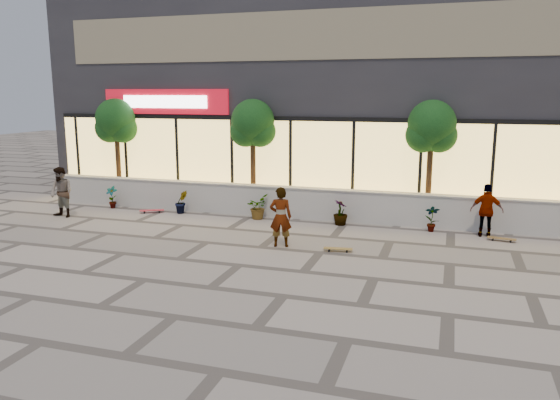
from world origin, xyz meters
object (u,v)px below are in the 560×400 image
(skateboard_center, at_px, (338,249))
(skater_center, at_px, (281,217))
(skateboard_left, at_px, (152,210))
(tree_midwest, at_px, (253,126))
(tree_west, at_px, (116,123))
(tree_mideast, at_px, (431,130))
(skater_left, at_px, (61,192))
(skateboard_right_near, at_px, (502,239))
(skater_right_near, at_px, (487,211))

(skateboard_center, bearing_deg, skater_center, 171.70)
(skateboard_left, bearing_deg, tree_midwest, -4.34)
(skateboard_center, distance_m, skateboard_left, 7.65)
(tree_west, bearing_deg, skater_center, -28.06)
(tree_west, height_order, tree_midwest, same)
(tree_west, bearing_deg, skateboard_center, -23.96)
(tree_mideast, bearing_deg, skater_left, -165.66)
(tree_midwest, bearing_deg, skateboard_right_near, -12.38)
(skater_center, distance_m, skateboard_center, 1.76)
(skater_center, xyz_separation_m, skateboard_left, (-5.57, 2.68, -0.74))
(tree_midwest, relative_size, skateboard_left, 4.73)
(skateboard_center, bearing_deg, skateboard_right_near, 21.99)
(tree_mideast, height_order, skateboard_right_near, tree_mideast)
(skateboard_right_near, bearing_deg, tree_midwest, 175.57)
(tree_west, relative_size, skater_center, 2.37)
(tree_midwest, distance_m, skateboard_center, 6.44)
(tree_midwest, bearing_deg, skateboard_center, -46.82)
(skateboard_center, height_order, skateboard_right_near, skateboard_right_near)
(tree_west, height_order, skater_center, tree_west)
(skateboard_center, xyz_separation_m, skateboard_right_near, (4.21, 2.40, 0.00))
(skateboard_left, bearing_deg, skateboard_center, -49.82)
(skater_left, xyz_separation_m, skateboard_right_near, (13.88, 1.21, -0.77))
(skateboard_left, height_order, skateboard_right_near, skateboard_left)
(tree_mideast, xyz_separation_m, skateboard_left, (-9.23, -1.50, -2.90))
(tree_west, relative_size, skater_right_near, 2.52)
(tree_mideast, relative_size, skateboard_left, 4.73)
(tree_mideast, bearing_deg, skater_right_near, -39.22)
(skateboard_left, bearing_deg, skater_center, -54.91)
(skater_right_near, height_order, skateboard_center, skater_right_near)
(skater_center, bearing_deg, skateboard_right_near, -170.33)
(tree_midwest, height_order, skater_left, tree_midwest)
(tree_midwest, relative_size, skateboard_right_near, 4.97)
(tree_mideast, distance_m, skater_center, 5.96)
(tree_west, xyz_separation_m, skater_right_near, (13.22, -1.40, -2.21))
(tree_mideast, height_order, skateboard_left, tree_mideast)
(skater_left, distance_m, skateboard_right_near, 13.95)
(skater_right_near, bearing_deg, skateboard_left, 0.43)
(skater_center, relative_size, skateboard_center, 2.12)
(tree_mideast, xyz_separation_m, skater_left, (-11.74, -3.00, -2.14))
(skateboard_right_near, bearing_deg, skater_left, -167.06)
(tree_mideast, bearing_deg, skater_center, -131.26)
(tree_midwest, height_order, skater_center, tree_midwest)
(tree_west, distance_m, skateboard_right_near, 14.06)
(tree_west, relative_size, tree_mideast, 1.00)
(skateboard_right_near, bearing_deg, tree_mideast, 148.11)
(tree_midwest, relative_size, skateboard_center, 5.03)
(skateboard_center, bearing_deg, skater_left, 165.21)
(skateboard_center, bearing_deg, skater_right_near, 28.68)
(skater_center, height_order, skateboard_left, skater_center)
(skater_left, distance_m, skateboard_left, 3.02)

